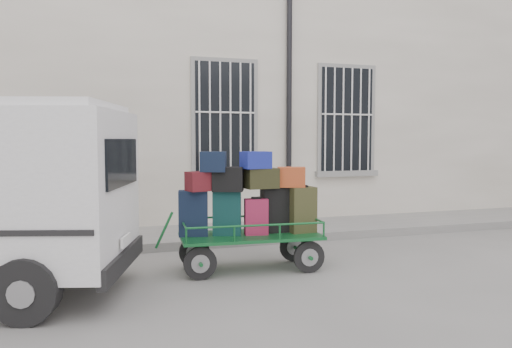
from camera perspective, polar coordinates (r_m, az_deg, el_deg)
name	(u,v)px	position (r m, az deg, el deg)	size (l,w,h in m)	color
ground	(301,263)	(7.51, 5.20, -10.11)	(80.00, 80.00, 0.00)	slate
building	(215,92)	(12.59, -4.67, 9.32)	(24.00, 5.15, 6.00)	#BDB6A1
sidewalk	(256,232)	(9.51, -0.01, -6.63)	(24.00, 1.70, 0.15)	slate
luggage_cart	(249,209)	(6.95, -0.86, -4.02)	(2.31, 1.02, 1.66)	black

